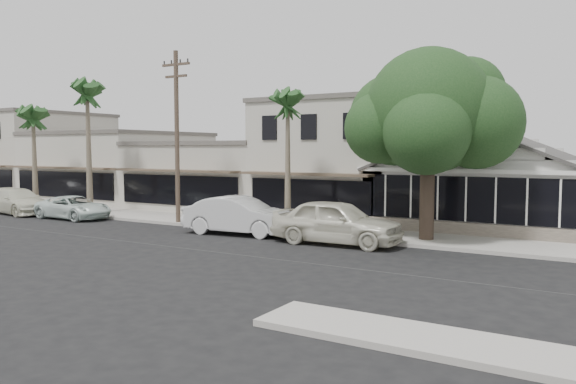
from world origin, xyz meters
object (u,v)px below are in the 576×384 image
Objects in this scene: car_0 at (337,222)px; shade_tree at (429,115)px; car_1 at (240,216)px; car_2 at (74,207)px; utility_pole at (177,133)px; car_3 at (18,201)px.

shade_tree is at bearing -51.55° from car_0.
car_1 is at bearing 86.84° from car_0.
utility_pole is at bearing -80.16° from car_2.
car_2 is 5.00m from car_3.
car_2 is at bearing -81.57° from car_3.
shade_tree is (24.61, 2.75, 4.61)m from car_3.
shade_tree is at bearing -76.69° from car_3.
shade_tree is (8.07, 2.47, 4.50)m from car_1.
car_0 is 1.03× the size of car_3.
car_2 is 0.88× the size of car_3.
utility_pole reaches higher than car_2.
car_1 reaches higher than car_3.
utility_pole is 1.91× the size of car_2.
car_1 is 0.65× the size of shade_tree.
car_0 is at bearing -89.78° from car_2.
shade_tree reaches higher than car_1.
car_3 is at bearing 84.98° from car_1.
shade_tree is (12.80, 1.44, 0.60)m from utility_pole.
shade_tree reaches higher than car_2.
utility_pole is at bearing -76.77° from car_3.
utility_pole is at bearing 81.38° from car_0.
car_1 is at bearing -82.12° from car_3.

